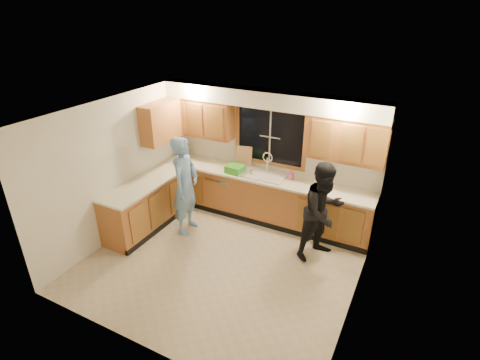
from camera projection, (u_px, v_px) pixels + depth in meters
name	position (u px, v px, depth m)	size (l,w,h in m)	color
floor	(222.00, 262.00, 6.20)	(4.20, 4.20, 0.00)	#C0B093
ceiling	(218.00, 115.00, 5.11)	(4.20, 4.20, 0.00)	silver
wall_back	(270.00, 154.00, 7.17)	(4.20, 4.20, 0.00)	silver
wall_left	(116.00, 169.00, 6.52)	(3.80, 3.80, 0.00)	silver
wall_right	(362.00, 231.00, 4.79)	(3.80, 3.80, 0.00)	silver
base_cabinets_back	(262.00, 198.00, 7.28)	(4.20, 0.60, 0.88)	#AA6431
base_cabinets_left	(148.00, 205.00, 7.03)	(0.60, 1.90, 0.88)	#AA6431
countertop_back	(263.00, 177.00, 7.07)	(4.20, 0.63, 0.04)	beige
countertop_left	(146.00, 183.00, 6.82)	(0.63, 1.90, 0.04)	beige
upper_cabinets_left	(201.00, 117.00, 7.38)	(1.35, 0.33, 0.75)	#AA6431
upper_cabinets_right	(346.00, 140.00, 6.20)	(1.35, 0.33, 0.75)	#AA6431
upper_cabinets_return	(161.00, 122.00, 7.10)	(0.33, 0.90, 0.75)	#AA6431
soffit	(268.00, 99.00, 6.56)	(4.20, 0.35, 0.30)	white
window_frame	(270.00, 137.00, 7.01)	(1.44, 0.03, 1.14)	black
sink	(263.00, 178.00, 7.10)	(0.86, 0.52, 0.57)	silver
dishwasher	(224.00, 190.00, 7.64)	(0.60, 0.56, 0.82)	silver
stove	(126.00, 219.00, 6.57)	(0.58, 0.75, 0.90)	silver
man	(185.00, 186.00, 6.68)	(0.67, 0.44, 1.84)	#6892C5
woman	(323.00, 212.00, 6.02)	(0.82, 0.64, 1.68)	black
knife_block	(186.00, 153.00, 7.81)	(0.13, 0.11, 0.24)	#966229
cutting_board	(244.00, 157.00, 7.37)	(0.31, 0.02, 0.42)	tan
dish_crate	(235.00, 169.00, 7.17)	(0.32, 0.29, 0.15)	green
soap_bottle	(291.00, 175.00, 6.89)	(0.09, 0.09, 0.19)	#E7577D
bowl	(322.00, 186.00, 6.62)	(0.20, 0.20, 0.05)	silver
can_left	(238.00, 172.00, 7.05)	(0.07, 0.07, 0.12)	beige
can_right	(251.00, 173.00, 7.04)	(0.06, 0.06, 0.11)	beige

